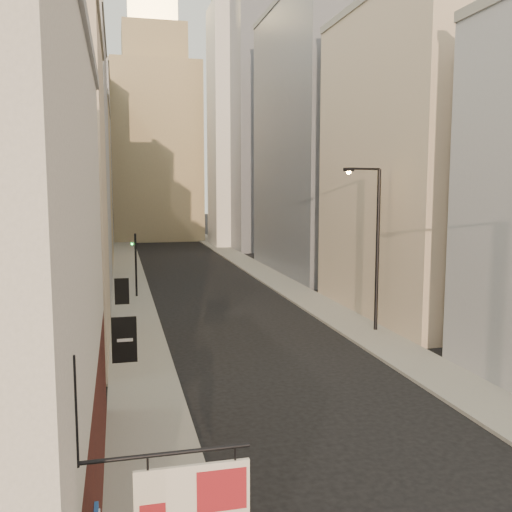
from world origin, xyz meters
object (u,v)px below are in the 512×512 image
Objects in this scene: white_tower at (238,117)px; streetlamp_mid at (374,240)px; traffic_light_left at (136,255)px; clock_tower at (155,131)px.

streetlamp_mid is (-3.02, -52.15, -13.13)m from white_tower.
streetlamp_mid is at bearing 116.24° from traffic_light_left.
clock_tower is at bearing 84.70° from streetlamp_mid.
clock_tower is at bearing 128.16° from white_tower.
white_tower reaches higher than streetlamp_mid.
white_tower is 53.87m from streetlamp_mid.
white_tower is 4.33× the size of streetlamp_mid.
white_tower reaches higher than traffic_light_left.
streetlamp_mid is 19.30m from traffic_light_left.
clock_tower is 54.32m from traffic_light_left.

